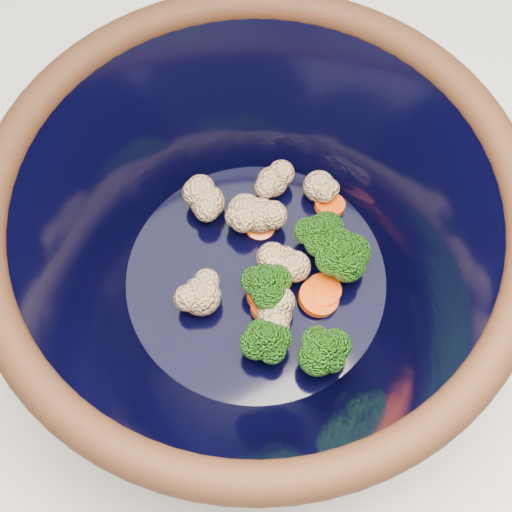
% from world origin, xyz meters
% --- Properties ---
extents(ground, '(3.00, 3.00, 0.00)m').
position_xyz_m(ground, '(0.00, 0.00, 0.00)').
color(ground, '#9E7A54').
rests_on(ground, ground).
extents(counter, '(1.20, 1.20, 0.90)m').
position_xyz_m(counter, '(0.00, 0.00, 0.45)').
color(counter, white).
rests_on(counter, ground).
extents(mixing_bowl, '(0.48, 0.48, 0.17)m').
position_xyz_m(mixing_bowl, '(-0.10, -0.11, 0.99)').
color(mixing_bowl, black).
rests_on(mixing_bowl, counter).
extents(vegetable_pile, '(0.16, 0.19, 0.05)m').
position_xyz_m(vegetable_pile, '(-0.08, -0.12, 0.96)').
color(vegetable_pile, '#608442').
rests_on(vegetable_pile, mixing_bowl).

